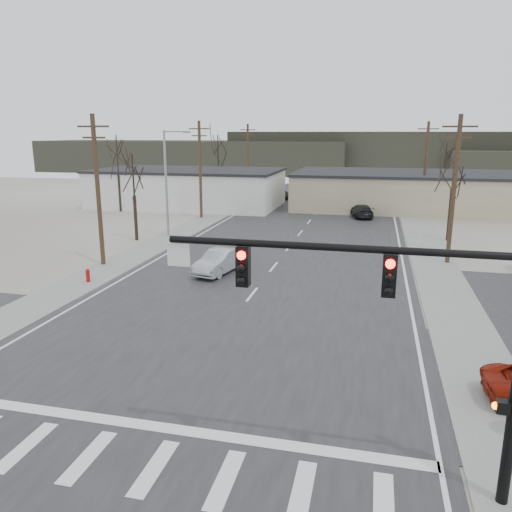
{
  "coord_description": "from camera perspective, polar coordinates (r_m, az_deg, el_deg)",
  "views": [
    {
      "loc": [
        6.38,
        -17.7,
        8.81
      ],
      "look_at": [
        0.54,
        6.68,
        2.6
      ],
      "focal_mm": 35.0,
      "sensor_mm": 36.0,
      "label": 1
    }
  ],
  "objects": [
    {
      "name": "upole_right_b",
      "position": [
        58.04,
        18.78,
        9.65
      ],
      "size": [
        2.2,
        0.3,
        10.0
      ],
      "color": "#4E3824",
      "rests_on": "ground"
    },
    {
      "name": "upole_right_a",
      "position": [
        36.24,
        21.7,
        7.26
      ],
      "size": [
        2.2,
        0.3,
        10.0
      ],
      "color": "#4E3824",
      "rests_on": "ground"
    },
    {
      "name": "fire_hydrant",
      "position": [
        31.7,
        -18.66,
        -2.12
      ],
      "size": [
        0.24,
        0.24,
        0.87
      ],
      "color": "#A50C0C",
      "rests_on": "ground"
    },
    {
      "name": "sedan_crossing",
      "position": [
        32.06,
        -4.2,
        -0.6
      ],
      "size": [
        2.53,
        4.78,
        1.5
      ],
      "primitive_type": "imported",
      "rotation": [
        0.0,
        0.0,
        -0.22
      ],
      "color": "#909499",
      "rests_on": "main_road"
    },
    {
      "name": "traffic_signal_mast",
      "position": [
        12.31,
        19.84,
        -6.59
      ],
      "size": [
        8.95,
        0.43,
        7.2
      ],
      "color": "black",
      "rests_on": "ground"
    },
    {
      "name": "main_road",
      "position": [
        34.45,
        2.35,
        -0.87
      ],
      "size": [
        18.0,
        110.0,
        0.05
      ],
      "primitive_type": "cube",
      "color": "#252427",
      "rests_on": "ground"
    },
    {
      "name": "tree_left_mid",
      "position": [
        59.03,
        -15.57,
        10.97
      ],
      "size": [
        3.96,
        3.96,
        8.82
      ],
      "color": "#2F241D",
      "rests_on": "ground"
    },
    {
      "name": "tree_left_near",
      "position": [
        42.54,
        -13.85,
        8.69
      ],
      "size": [
        3.3,
        3.3,
        7.35
      ],
      "color": "#2F241D",
      "rests_on": "ground"
    },
    {
      "name": "hill_left",
      "position": [
        117.36,
        -7.33,
        11.22
      ],
      "size": [
        70.0,
        18.0,
        7.0
      ],
      "primitive_type": "cube",
      "color": "#333026",
      "rests_on": "ground"
    },
    {
      "name": "upole_left_c",
      "position": [
        52.94,
        -6.4,
        9.95
      ],
      "size": [
        2.2,
        0.3,
        10.0
      ],
      "color": "#4E3824",
      "rests_on": "ground"
    },
    {
      "name": "building_right_far",
      "position": [
        62.16,
        16.86,
        7.18
      ],
      "size": [
        26.3,
        14.3,
        4.3
      ],
      "color": "tan",
      "rests_on": "ground"
    },
    {
      "name": "tree_right_mid",
      "position": [
        44.22,
        21.69,
        9.22
      ],
      "size": [
        3.74,
        3.74,
        8.33
      ],
      "color": "#2F241D",
      "rests_on": "ground"
    },
    {
      "name": "building_left_far",
      "position": [
        62.23,
        -7.76,
        7.75
      ],
      "size": [
        22.3,
        12.3,
        4.5
      ],
      "color": "silver",
      "rests_on": "ground"
    },
    {
      "name": "sidewalk_right",
      "position": [
        38.94,
        19.32,
        0.09
      ],
      "size": [
        3.0,
        90.0,
        0.06
      ],
      "primitive_type": "cube",
      "color": "gray",
      "rests_on": "ground"
    },
    {
      "name": "tree_right_far",
      "position": [
        70.3,
        20.85,
        10.4
      ],
      "size": [
        3.52,
        3.52,
        7.84
      ],
      "color": "#2F241D",
      "rests_on": "ground"
    },
    {
      "name": "upole_left_d",
      "position": [
        72.04,
        -0.94,
        11.07
      ],
      "size": [
        2.2,
        0.3,
        10.0
      ],
      "color": "#4E3824",
      "rests_on": "ground"
    },
    {
      "name": "car_far_b",
      "position": [
        65.78,
        2.62,
        6.93
      ],
      "size": [
        2.22,
        4.69,
        1.55
      ],
      "primitive_type": "imported",
      "rotation": [
        0.0,
        0.0,
        -0.09
      ],
      "color": "black",
      "rests_on": "main_road"
    },
    {
      "name": "sidewalk_left",
      "position": [
        42.27,
        -10.55,
        1.69
      ],
      "size": [
        3.0,
        90.0,
        0.06
      ],
      "primitive_type": "cube",
      "color": "gray",
      "rests_on": "ground"
    },
    {
      "name": "car_far_a",
      "position": [
        54.42,
        11.94,
        5.08
      ],
      "size": [
        2.97,
        5.02,
        1.36
      ],
      "primitive_type": "imported",
      "rotation": [
        0.0,
        0.0,
        3.38
      ],
      "color": "black",
      "rests_on": "main_road"
    },
    {
      "name": "cross_road",
      "position": [
        20.77,
        -5.86,
        -11.21
      ],
      "size": [
        90.0,
        10.0,
        0.04
      ],
      "primitive_type": "cube",
      "color": "#252427",
      "rests_on": "ground"
    },
    {
      "name": "streetlight_main",
      "position": [
        43.41,
        -10.02,
        8.79
      ],
      "size": [
        2.4,
        0.25,
        9.0
      ],
      "color": "gray",
      "rests_on": "ground"
    },
    {
      "name": "ground",
      "position": [
        20.77,
        -5.86,
        -11.26
      ],
      "size": [
        140.0,
        140.0,
        0.0
      ],
      "primitive_type": "plane",
      "color": "beige",
      "rests_on": "ground"
    },
    {
      "name": "tree_left_far",
      "position": [
        66.92,
        -4.36,
        11.72
      ],
      "size": [
        3.96,
        3.96,
        8.82
      ],
      "color": "#2F241D",
      "rests_on": "ground"
    },
    {
      "name": "hill_center",
      "position": [
        114.11,
        18.14,
        11.09
      ],
      "size": [
        80.0,
        18.0,
        9.0
      ],
      "primitive_type": "cube",
      "color": "#333026",
      "rests_on": "ground"
    },
    {
      "name": "upole_left_b",
      "position": [
        34.85,
        -17.64,
        7.36
      ],
      "size": [
        2.2,
        0.3,
        10.0
      ],
      "color": "#4E3824",
      "rests_on": "ground"
    }
  ]
}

